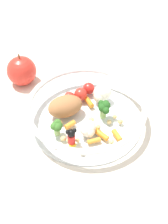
{
  "coord_description": "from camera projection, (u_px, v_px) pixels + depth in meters",
  "views": [
    {
      "loc": [
        -0.05,
        -0.43,
        0.48
      ],
      "look_at": [
        -0.0,
        0.01,
        0.03
      ],
      "focal_mm": 48.34,
      "sensor_mm": 36.0,
      "label": 1
    }
  ],
  "objects": [
    {
      "name": "ground_plane",
      "position": [
        87.0,
        125.0,
        0.65
      ],
      "size": [
        2.4,
        2.4,
        0.0
      ],
      "primitive_type": "plane",
      "color": "silver"
    },
    {
      "name": "food_container",
      "position": [
        84.0,
        111.0,
        0.64
      ],
      "size": [
        0.25,
        0.25,
        0.05
      ],
      "color": "white",
      "rests_on": "ground_plane"
    },
    {
      "name": "loose_apple",
      "position": [
        22.0,
        71.0,
        0.72
      ],
      "size": [
        0.07,
        0.07,
        0.08
      ],
      "color": "red",
      "rests_on": "ground_plane"
    }
  ]
}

